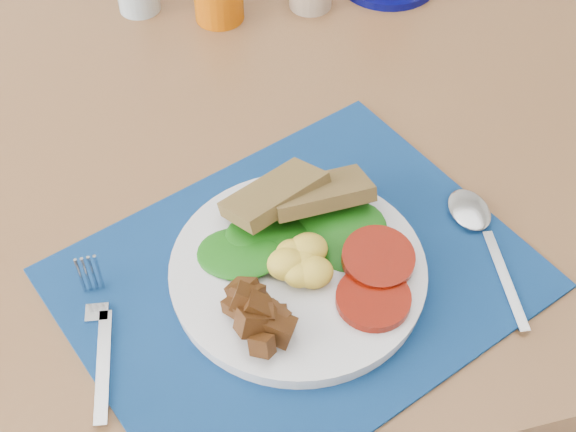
% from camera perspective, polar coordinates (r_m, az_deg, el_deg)
% --- Properties ---
extents(table, '(1.40, 0.90, 0.75)m').
position_cam_1_polar(table, '(1.09, 9.23, 5.36)').
color(table, brown).
rests_on(table, ground).
extents(placemat, '(0.54, 0.49, 0.00)m').
position_cam_1_polar(placemat, '(0.82, 0.70, -4.45)').
color(placemat, '#041131').
rests_on(placemat, table).
extents(breakfast_plate, '(0.25, 0.25, 0.06)m').
position_cam_1_polar(breakfast_plate, '(0.80, 0.43, -3.89)').
color(breakfast_plate, silver).
rests_on(breakfast_plate, placemat).
extents(fork, '(0.03, 0.17, 0.00)m').
position_cam_1_polar(fork, '(0.80, -13.27, -7.99)').
color(fork, '#B2B5BA').
rests_on(fork, placemat).
extents(spoon, '(0.04, 0.19, 0.01)m').
position_cam_1_polar(spoon, '(0.87, 13.44, -1.05)').
color(spoon, '#B2B5BA').
rests_on(spoon, placemat).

